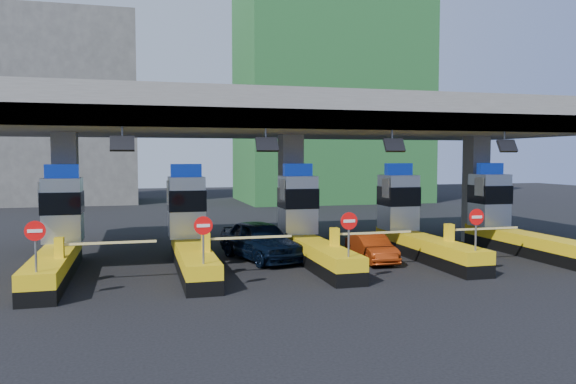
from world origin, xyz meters
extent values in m
plane|color=black|center=(0.00, 0.00, 0.00)|extent=(120.00, 120.00, 0.00)
cube|color=slate|center=(0.00, 3.00, 6.25)|extent=(28.00, 12.00, 1.50)
cube|color=#4C4C49|center=(0.00, -2.70, 5.85)|extent=(28.00, 0.60, 0.70)
cube|color=slate|center=(-10.00, 3.00, 2.75)|extent=(1.00, 1.00, 5.50)
cube|color=slate|center=(0.00, 3.00, 2.75)|extent=(1.00, 1.00, 5.50)
cube|color=slate|center=(10.00, 3.00, 2.75)|extent=(1.00, 1.00, 5.50)
cylinder|color=slate|center=(-7.50, -2.70, 5.25)|extent=(0.06, 0.06, 0.50)
cube|color=black|center=(-7.50, -2.90, 4.90)|extent=(0.80, 0.38, 0.54)
cylinder|color=slate|center=(-2.50, -2.70, 5.25)|extent=(0.06, 0.06, 0.50)
cube|color=black|center=(-2.50, -2.90, 4.90)|extent=(0.80, 0.38, 0.54)
cylinder|color=slate|center=(2.50, -2.70, 5.25)|extent=(0.06, 0.06, 0.50)
cube|color=black|center=(2.50, -2.90, 4.90)|extent=(0.80, 0.38, 0.54)
cylinder|color=slate|center=(7.50, -2.70, 5.25)|extent=(0.06, 0.06, 0.50)
cube|color=black|center=(7.50, -2.90, 4.90)|extent=(0.80, 0.38, 0.54)
cube|color=black|center=(-10.00, -1.00, 0.25)|extent=(1.20, 8.00, 0.50)
cube|color=#E5B70C|center=(-10.00, -1.00, 0.75)|extent=(1.20, 8.00, 0.50)
cube|color=#9EA3A8|center=(-10.00, 1.80, 2.30)|extent=(1.50, 1.50, 2.60)
cube|color=black|center=(-10.00, 1.78, 2.60)|extent=(1.56, 1.56, 0.90)
cube|color=#0C2DBF|center=(-10.00, 1.80, 3.88)|extent=(1.30, 0.35, 0.55)
cube|color=white|center=(-10.80, 1.50, 3.00)|extent=(0.06, 0.70, 0.90)
cylinder|color=slate|center=(-10.00, -4.60, 1.65)|extent=(0.07, 0.07, 1.30)
cylinder|color=red|center=(-10.00, -4.63, 2.25)|extent=(0.60, 0.04, 0.60)
cube|color=white|center=(-10.00, -4.65, 2.25)|extent=(0.42, 0.02, 0.10)
cube|color=#E5B70C|center=(-9.65, -2.20, 1.35)|extent=(0.30, 0.35, 0.70)
cube|color=white|center=(-8.00, -2.20, 1.45)|extent=(3.20, 0.08, 0.08)
cube|color=black|center=(-5.00, -1.00, 0.25)|extent=(1.20, 8.00, 0.50)
cube|color=#E5B70C|center=(-5.00, -1.00, 0.75)|extent=(1.20, 8.00, 0.50)
cube|color=#9EA3A8|center=(-5.00, 1.80, 2.30)|extent=(1.50, 1.50, 2.60)
cube|color=black|center=(-5.00, 1.78, 2.60)|extent=(1.56, 1.56, 0.90)
cube|color=#0C2DBF|center=(-5.00, 1.80, 3.88)|extent=(1.30, 0.35, 0.55)
cube|color=white|center=(-5.80, 1.50, 3.00)|extent=(0.06, 0.70, 0.90)
cylinder|color=slate|center=(-5.00, -4.60, 1.65)|extent=(0.07, 0.07, 1.30)
cylinder|color=red|center=(-5.00, -4.63, 2.25)|extent=(0.60, 0.04, 0.60)
cube|color=white|center=(-5.00, -4.65, 2.25)|extent=(0.42, 0.02, 0.10)
cube|color=#E5B70C|center=(-4.65, -2.20, 1.35)|extent=(0.30, 0.35, 0.70)
cube|color=white|center=(-3.00, -2.20, 1.45)|extent=(3.20, 0.08, 0.08)
cube|color=black|center=(0.00, -1.00, 0.25)|extent=(1.20, 8.00, 0.50)
cube|color=#E5B70C|center=(0.00, -1.00, 0.75)|extent=(1.20, 8.00, 0.50)
cube|color=#9EA3A8|center=(0.00, 1.80, 2.30)|extent=(1.50, 1.50, 2.60)
cube|color=black|center=(0.00, 1.78, 2.60)|extent=(1.56, 1.56, 0.90)
cube|color=#0C2DBF|center=(0.00, 1.80, 3.88)|extent=(1.30, 0.35, 0.55)
cube|color=white|center=(-0.80, 1.50, 3.00)|extent=(0.06, 0.70, 0.90)
cylinder|color=slate|center=(0.00, -4.60, 1.65)|extent=(0.07, 0.07, 1.30)
cylinder|color=red|center=(0.00, -4.63, 2.25)|extent=(0.60, 0.04, 0.60)
cube|color=white|center=(0.00, -4.65, 2.25)|extent=(0.42, 0.02, 0.10)
cube|color=#E5B70C|center=(0.35, -2.20, 1.35)|extent=(0.30, 0.35, 0.70)
cube|color=white|center=(2.00, -2.20, 1.45)|extent=(3.20, 0.08, 0.08)
cube|color=black|center=(5.00, -1.00, 0.25)|extent=(1.20, 8.00, 0.50)
cube|color=#E5B70C|center=(5.00, -1.00, 0.75)|extent=(1.20, 8.00, 0.50)
cube|color=#9EA3A8|center=(5.00, 1.80, 2.30)|extent=(1.50, 1.50, 2.60)
cube|color=black|center=(5.00, 1.78, 2.60)|extent=(1.56, 1.56, 0.90)
cube|color=#0C2DBF|center=(5.00, 1.80, 3.88)|extent=(1.30, 0.35, 0.55)
cube|color=white|center=(4.20, 1.50, 3.00)|extent=(0.06, 0.70, 0.90)
cylinder|color=slate|center=(5.00, -4.60, 1.65)|extent=(0.07, 0.07, 1.30)
cylinder|color=red|center=(5.00, -4.63, 2.25)|extent=(0.60, 0.04, 0.60)
cube|color=white|center=(5.00, -4.65, 2.25)|extent=(0.42, 0.02, 0.10)
cube|color=#E5B70C|center=(5.35, -2.20, 1.35)|extent=(0.30, 0.35, 0.70)
cube|color=white|center=(7.00, -2.20, 1.45)|extent=(3.20, 0.08, 0.08)
cube|color=black|center=(10.00, -1.00, 0.25)|extent=(1.20, 8.00, 0.50)
cube|color=#E5B70C|center=(10.00, -1.00, 0.75)|extent=(1.20, 8.00, 0.50)
cube|color=#9EA3A8|center=(10.00, 1.80, 2.30)|extent=(1.50, 1.50, 2.60)
cube|color=black|center=(10.00, 1.78, 2.60)|extent=(1.56, 1.56, 0.90)
cube|color=#0C2DBF|center=(10.00, 1.80, 3.88)|extent=(1.30, 0.35, 0.55)
cube|color=white|center=(9.20, 1.50, 3.00)|extent=(0.06, 0.70, 0.90)
cube|color=#E5B70C|center=(10.35, -2.20, 1.35)|extent=(0.30, 0.35, 0.70)
cube|color=#1E5926|center=(12.00, 32.00, 14.00)|extent=(18.00, 12.00, 28.00)
cube|color=#4C4C49|center=(-14.00, 36.00, 9.00)|extent=(14.00, 10.00, 18.00)
imported|color=black|center=(-1.92, 0.93, 0.85)|extent=(3.29, 5.35, 1.70)
imported|color=maroon|center=(2.55, -0.68, 0.59)|extent=(1.40, 3.62, 1.18)
camera|label=1|loc=(-7.01, -22.64, 4.44)|focal=35.00mm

